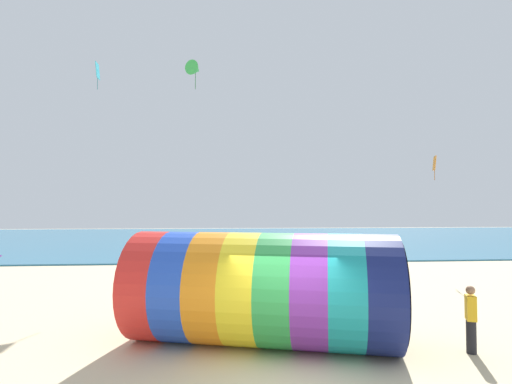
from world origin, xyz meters
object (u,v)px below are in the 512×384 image
at_px(kite_green_delta, 195,69).
at_px(kite_orange_diamond, 434,164).
at_px(giant_inflatable_tube, 263,289).
at_px(kite_handler, 471,319).
at_px(kite_cyan_diamond, 98,71).

bearing_deg(kite_green_delta, kite_orange_diamond, -0.16).
bearing_deg(giant_inflatable_tube, kite_green_delta, 102.99).
relative_size(giant_inflatable_tube, kite_orange_diamond, 5.34).
xyz_separation_m(giant_inflatable_tube, kite_handler, (5.18, -1.01, -0.63)).
bearing_deg(kite_orange_diamond, kite_cyan_diamond, 172.59).
distance_m(kite_handler, kite_cyan_diamond, 23.53).
xyz_separation_m(kite_handler, kite_green_delta, (-7.87, 12.66, 10.57)).
distance_m(kite_cyan_diamond, kite_orange_diamond, 21.05).
relative_size(kite_handler, kite_cyan_diamond, 1.02).
height_order(kite_cyan_diamond, kite_green_delta, kite_cyan_diamond).
bearing_deg(kite_green_delta, kite_cyan_diamond, 157.38).
xyz_separation_m(giant_inflatable_tube, kite_orange_diamond, (11.21, 11.61, 4.71)).
bearing_deg(kite_green_delta, kite_handler, -58.13).
distance_m(giant_inflatable_tube, kite_handler, 5.32).
height_order(kite_cyan_diamond, kite_orange_diamond, kite_cyan_diamond).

